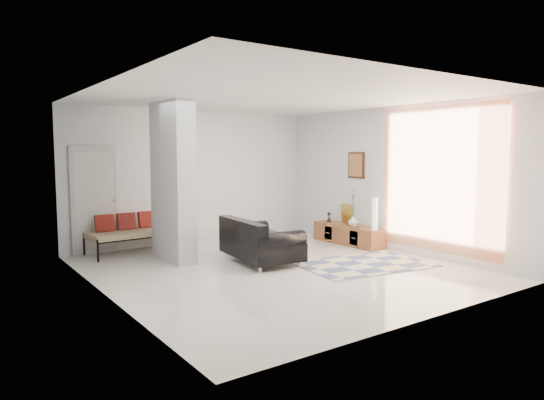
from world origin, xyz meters
TOP-DOWN VIEW (x-y plane):
  - floor at (0.00, 0.00)m, footprint 6.00×6.00m
  - ceiling at (0.00, 0.00)m, footprint 6.00×6.00m
  - wall_back at (0.00, 3.00)m, footprint 6.00×0.00m
  - wall_front at (0.00, -3.00)m, footprint 6.00×0.00m
  - wall_left at (-2.75, 0.00)m, footprint 0.00×6.00m
  - wall_right at (2.75, 0.00)m, footprint 0.00×6.00m
  - partition_column at (-1.10, 1.60)m, footprint 0.35×1.20m
  - hallway_door at (-2.10, 2.96)m, footprint 0.85×0.06m
  - curtain at (2.67, -1.15)m, footprint 0.00×2.55m
  - wall_art at (2.72, 0.90)m, footprint 0.04×0.45m
  - media_console at (2.52, 0.90)m, footprint 0.45×1.73m
  - loveseat at (0.03, 0.59)m, footprint 1.10×1.69m
  - daybed at (-1.43, 2.62)m, footprint 1.88×0.89m
  - area_rug at (1.41, -0.63)m, footprint 2.37×1.76m
  - cylinder_lamp at (2.50, 0.15)m, footprint 0.12×0.12m
  - bronze_figurine at (2.47, 1.46)m, footprint 0.12×0.12m
  - vase at (2.47, 0.72)m, footprint 0.24×0.24m

SIDE VIEW (x-z plane):
  - floor at x=0.00m, z-range 0.00..0.00m
  - area_rug at x=1.41m, z-range 0.00..0.01m
  - media_console at x=2.52m, z-range -0.20..0.61m
  - loveseat at x=0.03m, z-range -0.03..0.73m
  - daybed at x=-1.43m, z-range 0.03..0.80m
  - bronze_figurine at x=2.47m, z-range 0.40..0.61m
  - vase at x=2.47m, z-range 0.40..0.62m
  - cylinder_lamp at x=2.50m, z-range 0.40..1.04m
  - hallway_door at x=-2.10m, z-range 0.00..2.04m
  - partition_column at x=-1.10m, z-range 0.00..2.80m
  - wall_back at x=0.00m, z-range -1.60..4.40m
  - wall_front at x=0.00m, z-range -1.60..4.40m
  - wall_left at x=-2.75m, z-range -1.60..4.40m
  - wall_right at x=2.75m, z-range -1.60..4.40m
  - curtain at x=2.67m, z-range 0.17..2.72m
  - wall_art at x=2.72m, z-range 1.38..1.92m
  - ceiling at x=0.00m, z-range 2.80..2.80m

